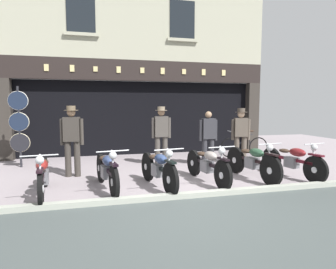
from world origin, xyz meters
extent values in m
cube|color=gray|center=(0.00, 5.00, -0.04)|extent=(21.18, 10.00, 0.08)
cube|color=#A4A89A|center=(0.00, 0.08, 0.01)|extent=(21.18, 0.16, 0.18)
cube|color=black|center=(0.00, 7.30, 1.30)|extent=(8.44, 4.00, 2.60)
cube|color=#332D28|center=(-4.37, 5.18, 1.30)|extent=(0.44, 0.36, 2.60)
cube|color=#332D28|center=(4.37, 5.18, 1.30)|extent=(0.44, 0.36, 2.60)
cube|color=black|center=(0.00, 5.55, 1.43)|extent=(8.08, 0.03, 2.18)
cube|color=black|center=(0.00, 5.12, 2.95)|extent=(9.18, 0.24, 0.70)
cube|color=#DBC684|center=(-3.05, 4.99, 2.95)|extent=(0.14, 0.03, 0.22)
cube|color=#DBC684|center=(-2.27, 4.99, 2.95)|extent=(0.14, 0.03, 0.21)
cube|color=#DBC684|center=(-1.53, 4.99, 2.95)|extent=(0.14, 0.03, 0.17)
cube|color=#DBC684|center=(-0.78, 4.99, 2.95)|extent=(0.14, 0.03, 0.21)
cube|color=#DBC684|center=(0.03, 4.99, 2.95)|extent=(0.14, 0.03, 0.18)
cube|color=#DBC684|center=(0.74, 4.99, 2.95)|extent=(0.14, 0.03, 0.22)
cube|color=#DBC684|center=(1.52, 4.99, 2.95)|extent=(0.14, 0.03, 0.18)
cube|color=#DBC684|center=(2.27, 4.99, 2.95)|extent=(0.14, 0.03, 0.22)
cube|color=#DBC684|center=(3.05, 4.99, 2.95)|extent=(0.14, 0.03, 0.20)
cube|color=#A7A68E|center=(0.00, 5.20, 4.74)|extent=(9.18, 0.40, 2.87)
cube|color=black|center=(-1.95, 4.99, 4.74)|extent=(0.90, 0.02, 1.30)
cube|color=#A7A68E|center=(-1.95, 4.95, 4.04)|extent=(1.10, 0.12, 0.10)
cube|color=black|center=(1.46, 4.99, 4.74)|extent=(0.90, 0.02, 1.30)
cube|color=#A7A68E|center=(1.46, 4.95, 4.04)|extent=(1.10, 0.12, 0.10)
cylinder|color=black|center=(-2.56, 0.24, 0.31)|extent=(0.13, 0.63, 0.62)
cylinder|color=silver|center=(-2.56, 0.24, 0.31)|extent=(0.11, 0.15, 0.14)
cylinder|color=black|center=(-2.69, 1.64, 0.31)|extent=(0.14, 0.63, 0.62)
cylinder|color=silver|center=(-2.69, 1.64, 0.31)|extent=(0.12, 0.15, 0.14)
cube|color=black|center=(-2.62, 0.94, 0.43)|extent=(0.19, 1.30, 0.07)
cube|color=slate|center=(-2.62, 0.94, 0.36)|extent=(0.23, 0.34, 0.26)
ellipsoid|color=maroon|center=(-2.61, 0.77, 0.63)|extent=(0.26, 0.48, 0.20)
ellipsoid|color=#38281E|center=(-2.65, 1.19, 0.61)|extent=(0.23, 0.32, 0.10)
cube|color=black|center=(-2.56, 0.24, 0.64)|extent=(0.13, 0.37, 0.04)
sphere|color=silver|center=(-2.56, 0.30, 0.81)|extent=(0.15, 0.15, 0.15)
cylinder|color=silver|center=(-2.56, 0.30, 0.89)|extent=(0.62, 0.08, 0.02)
cylinder|color=silver|center=(-2.56, 0.28, 0.60)|extent=(0.06, 0.27, 0.61)
cylinder|color=black|center=(-1.29, 0.35, 0.32)|extent=(0.17, 0.65, 0.64)
cylinder|color=silver|center=(-1.29, 0.35, 0.32)|extent=(0.12, 0.16, 0.14)
cylinder|color=black|center=(-1.50, 1.69, 0.32)|extent=(0.18, 0.65, 0.64)
cylinder|color=silver|center=(-1.50, 1.69, 0.32)|extent=(0.13, 0.16, 0.14)
cube|color=black|center=(-1.40, 1.02, 0.44)|extent=(0.26, 1.25, 0.07)
cube|color=slate|center=(-1.40, 1.02, 0.37)|extent=(0.25, 0.35, 0.26)
ellipsoid|color=navy|center=(-1.37, 0.86, 0.64)|extent=(0.29, 0.49, 0.20)
ellipsoid|color=#38281E|center=(-1.44, 1.26, 0.62)|extent=(0.24, 0.33, 0.10)
cube|color=black|center=(-1.29, 0.35, 0.66)|extent=(0.15, 0.37, 0.04)
sphere|color=silver|center=(-1.30, 0.41, 0.82)|extent=(0.15, 0.15, 0.15)
cylinder|color=silver|center=(-1.30, 0.41, 0.90)|extent=(0.62, 0.12, 0.02)
cylinder|color=silver|center=(-1.30, 0.39, 0.61)|extent=(0.08, 0.29, 0.60)
cylinder|color=black|center=(-0.23, 0.24, 0.33)|extent=(0.18, 0.66, 0.66)
cylinder|color=silver|center=(-0.23, 0.24, 0.33)|extent=(0.12, 0.16, 0.14)
cylinder|color=black|center=(-0.44, 1.53, 0.33)|extent=(0.19, 0.66, 0.66)
cylinder|color=silver|center=(-0.44, 1.53, 0.33)|extent=(0.13, 0.16, 0.14)
cube|color=black|center=(-0.33, 0.89, 0.45)|extent=(0.26, 1.20, 0.07)
cube|color=slate|center=(-0.33, 0.89, 0.38)|extent=(0.25, 0.35, 0.26)
ellipsoid|color=navy|center=(-0.31, 0.73, 0.65)|extent=(0.29, 0.49, 0.20)
ellipsoid|color=#38281E|center=(-0.37, 1.12, 0.63)|extent=(0.25, 0.33, 0.10)
cube|color=black|center=(-0.23, 0.24, 0.68)|extent=(0.16, 0.37, 0.04)
sphere|color=silver|center=(-0.24, 0.30, 0.83)|extent=(0.15, 0.15, 0.15)
cylinder|color=silver|center=(-0.24, 0.30, 0.91)|extent=(0.62, 0.12, 0.02)
cylinder|color=silver|center=(-0.23, 0.28, 0.62)|extent=(0.08, 0.26, 0.61)
cylinder|color=black|center=(0.92, 0.35, 0.32)|extent=(0.14, 0.64, 0.64)
cylinder|color=silver|center=(0.92, 0.35, 0.32)|extent=(0.11, 0.15, 0.14)
cylinder|color=black|center=(0.77, 1.73, 0.32)|extent=(0.15, 0.65, 0.64)
cylinder|color=silver|center=(0.77, 1.73, 0.32)|extent=(0.12, 0.15, 0.14)
cube|color=black|center=(0.85, 1.04, 0.44)|extent=(0.21, 1.28, 0.07)
cube|color=slate|center=(0.85, 1.04, 0.37)|extent=(0.23, 0.34, 0.26)
ellipsoid|color=gray|center=(0.87, 0.87, 0.64)|extent=(0.27, 0.48, 0.20)
ellipsoid|color=#38281E|center=(0.82, 1.29, 0.62)|extent=(0.23, 0.32, 0.10)
cube|color=black|center=(0.92, 0.35, 0.66)|extent=(0.14, 0.37, 0.04)
sphere|color=silver|center=(0.92, 0.41, 0.82)|extent=(0.15, 0.15, 0.15)
cylinder|color=silver|center=(0.92, 0.41, 0.90)|extent=(0.62, 0.09, 0.02)
cylinder|color=silver|center=(0.92, 0.39, 0.61)|extent=(0.06, 0.23, 0.62)
cylinder|color=black|center=(2.09, 0.41, 0.34)|extent=(0.15, 0.68, 0.68)
cylinder|color=silver|center=(2.09, 0.41, 0.34)|extent=(0.12, 0.16, 0.15)
cylinder|color=black|center=(1.92, 1.72, 0.34)|extent=(0.16, 0.68, 0.68)
cylinder|color=silver|center=(1.92, 1.72, 0.34)|extent=(0.13, 0.16, 0.15)
cube|color=black|center=(2.00, 1.06, 0.46)|extent=(0.22, 1.22, 0.07)
cube|color=slate|center=(2.00, 1.06, 0.39)|extent=(0.24, 0.34, 0.26)
ellipsoid|color=#284B33|center=(2.02, 0.90, 0.66)|extent=(0.28, 0.48, 0.20)
ellipsoid|color=#38281E|center=(1.97, 1.30, 0.64)|extent=(0.24, 0.32, 0.10)
cube|color=black|center=(2.09, 0.41, 0.70)|extent=(0.14, 0.37, 0.04)
sphere|color=silver|center=(2.08, 0.46, 0.84)|extent=(0.15, 0.15, 0.15)
cylinder|color=silver|center=(2.08, 0.46, 0.92)|extent=(0.62, 0.10, 0.02)
cylinder|color=silver|center=(2.08, 0.44, 0.63)|extent=(0.06, 0.23, 0.62)
cylinder|color=black|center=(3.17, 0.32, 0.32)|extent=(0.17, 0.63, 0.63)
cylinder|color=silver|center=(3.17, 0.32, 0.32)|extent=(0.12, 0.15, 0.14)
cylinder|color=black|center=(2.95, 1.68, 0.32)|extent=(0.18, 0.64, 0.63)
cylinder|color=silver|center=(2.95, 1.68, 0.32)|extent=(0.13, 0.15, 0.14)
cube|color=#591520|center=(3.06, 1.00, 0.44)|extent=(0.27, 1.25, 0.07)
cube|color=slate|center=(3.06, 1.00, 0.37)|extent=(0.25, 0.35, 0.26)
ellipsoid|color=maroon|center=(3.08, 0.84, 0.64)|extent=(0.29, 0.49, 0.20)
ellipsoid|color=#38281E|center=(3.02, 1.24, 0.62)|extent=(0.25, 0.33, 0.10)
cube|color=#591520|center=(3.17, 0.32, 0.65)|extent=(0.16, 0.37, 0.04)
sphere|color=silver|center=(3.16, 0.38, 0.82)|extent=(0.15, 0.15, 0.15)
cylinder|color=silver|center=(3.16, 0.38, 0.90)|extent=(0.62, 0.12, 0.02)
cylinder|color=silver|center=(3.16, 0.36, 0.61)|extent=(0.08, 0.26, 0.61)
cylinder|color=#38332D|center=(-2.05, 2.36, 0.45)|extent=(0.15, 0.15, 0.90)
cylinder|color=#38332D|center=(-2.27, 2.39, 0.45)|extent=(0.15, 0.15, 0.90)
cube|color=#38332D|center=(-2.16, 2.37, 1.18)|extent=(0.41, 0.27, 0.59)
cube|color=silver|center=(-2.15, 2.49, 1.25)|extent=(0.14, 0.04, 0.33)
cube|color=#47234C|center=(-2.14, 2.50, 1.24)|extent=(0.05, 0.02, 0.31)
cylinder|color=#38332D|center=(-1.93, 2.34, 1.11)|extent=(0.09, 0.09, 0.64)
cylinder|color=#38332D|center=(-2.39, 2.41, 1.11)|extent=(0.09, 0.09, 0.64)
sphere|color=#9E7A5B|center=(-2.16, 2.37, 1.58)|extent=(0.20, 0.20, 0.20)
cylinder|color=brown|center=(-2.16, 2.37, 1.64)|extent=(0.34, 0.34, 0.01)
cylinder|color=brown|center=(-2.16, 2.37, 1.69)|extent=(0.21, 0.21, 0.11)
cylinder|color=#47423D|center=(0.36, 3.09, 0.43)|extent=(0.15, 0.15, 0.87)
cylinder|color=#47423D|center=(0.14, 3.10, 0.43)|extent=(0.15, 0.15, 0.87)
cube|color=#47423D|center=(0.25, 3.10, 1.15)|extent=(0.39, 0.24, 0.59)
cube|color=silver|center=(0.26, 3.21, 1.22)|extent=(0.14, 0.03, 0.33)
cube|color=black|center=(0.26, 3.23, 1.21)|extent=(0.05, 0.01, 0.31)
cylinder|color=#47423D|center=(0.49, 3.09, 1.11)|extent=(0.09, 0.09, 0.59)
cylinder|color=#47423D|center=(0.02, 3.11, 1.11)|extent=(0.09, 0.09, 0.59)
sphere|color=#9E7A5B|center=(0.25, 3.10, 1.56)|extent=(0.20, 0.20, 0.20)
cylinder|color=#7F705B|center=(0.25, 3.10, 1.61)|extent=(0.35, 0.35, 0.01)
cylinder|color=#7F705B|center=(0.25, 3.10, 1.67)|extent=(0.21, 0.21, 0.11)
cylinder|color=#2D2D33|center=(1.69, 2.77, 0.41)|extent=(0.15, 0.15, 0.81)
cylinder|color=#2D2D33|center=(1.47, 2.77, 0.41)|extent=(0.15, 0.15, 0.81)
cube|color=#2D2D33|center=(1.58, 2.77, 1.09)|extent=(0.39, 0.23, 0.59)
cube|color=white|center=(1.57, 2.89, 1.16)|extent=(0.14, 0.02, 0.33)
cube|color=brown|center=(1.57, 2.90, 1.15)|extent=(0.05, 0.01, 0.31)
cylinder|color=#2D2D33|center=(1.81, 2.78, 1.04)|extent=(0.09, 0.09, 0.60)
cylinder|color=#2D2D33|center=(1.34, 2.76, 1.04)|extent=(0.09, 0.09, 0.60)
sphere|color=#9E7A5B|center=(1.58, 2.77, 1.49)|extent=(0.19, 0.19, 0.19)
cylinder|color=brown|center=(2.69, 2.69, 0.43)|extent=(0.15, 0.15, 0.85)
cylinder|color=brown|center=(2.48, 2.75, 0.43)|extent=(0.15, 0.15, 0.85)
cube|color=brown|center=(2.59, 2.72, 1.11)|extent=(0.42, 0.31, 0.55)
cube|color=white|center=(2.61, 2.83, 1.18)|extent=(0.14, 0.05, 0.31)
cube|color=#47234C|center=(2.62, 2.84, 1.16)|extent=(0.05, 0.02, 0.29)
cylinder|color=brown|center=(2.81, 2.66, 1.04)|extent=(0.09, 0.09, 0.61)
cylinder|color=brown|center=(2.36, 2.78, 1.04)|extent=(0.09, 0.09, 0.61)
sphere|color=beige|center=(2.59, 2.72, 1.50)|extent=(0.21, 0.21, 0.21)
cylinder|color=#4C4238|center=(2.59, 2.72, 1.56)|extent=(0.36, 0.36, 0.01)
cylinder|color=#4C4238|center=(2.59, 2.72, 1.61)|extent=(0.22, 0.22, 0.12)
cylinder|color=#232328|center=(-3.67, 3.88, 1.15)|extent=(0.06, 0.06, 2.29)
cylinder|color=#192338|center=(-3.67, 3.86, 1.89)|extent=(0.51, 0.03, 0.51)
torus|color=silver|center=(-3.67, 3.88, 1.89)|extent=(0.54, 0.04, 0.54)
cylinder|color=#192338|center=(-3.67, 3.86, 1.30)|extent=(0.51, 0.03, 0.51)
torus|color=beige|center=(-3.67, 3.88, 1.30)|extent=(0.54, 0.04, 0.54)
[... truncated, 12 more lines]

